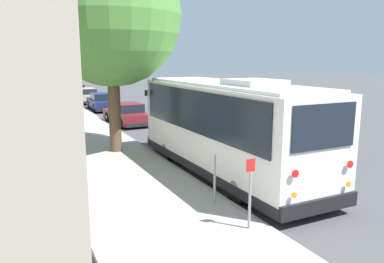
{
  "coord_description": "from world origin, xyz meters",
  "views": [
    {
      "loc": [
        -10.76,
        6.86,
        3.82
      ],
      "look_at": [
        1.06,
        1.17,
        1.3
      ],
      "focal_mm": 35.0,
      "sensor_mm": 36.0,
      "label": 1
    }
  ],
  "objects": [
    {
      "name": "parked_sedan_gray",
      "position": [
        29.3,
        0.8,
        0.62
      ],
      "size": [
        4.25,
        1.81,
        1.33
      ],
      "rotation": [
        0.0,
        0.0,
        -0.04
      ],
      "color": "slate",
      "rests_on": "ground"
    },
    {
      "name": "lane_stripe_ahead",
      "position": [
        5.39,
        -2.53,
        0.0
      ],
      "size": [
        2.4,
        0.14,
        0.01
      ],
      "primitive_type": "cube",
      "color": "silver",
      "rests_on": "ground"
    },
    {
      "name": "curb_strip",
      "position": [
        0.0,
        1.92,
        0.07
      ],
      "size": [
        80.0,
        0.14,
        0.15
      ],
      "primitive_type": "cube",
      "color": "gray",
      "rests_on": "ground"
    },
    {
      "name": "lane_stripe_mid",
      "position": [
        -0.61,
        -2.53,
        0.0
      ],
      "size": [
        2.4,
        0.14,
        0.01
      ],
      "primitive_type": "cube",
      "color": "silver",
      "rests_on": "ground"
    },
    {
      "name": "parked_sedan_maroon",
      "position": [
        10.98,
        0.74,
        0.59
      ],
      "size": [
        4.3,
        1.99,
        1.28
      ],
      "rotation": [
        0.0,
        0.0,
        0.07
      ],
      "color": "maroon",
      "rests_on": "ground"
    },
    {
      "name": "sign_post_near",
      "position": [
        -4.34,
        2.37,
        0.97
      ],
      "size": [
        0.06,
        0.22,
        1.59
      ],
      "color": "gray",
      "rests_on": "sidewalk_slab"
    },
    {
      "name": "parked_sedan_blue",
      "position": [
        35.54,
        0.72,
        0.6
      ],
      "size": [
        4.69,
        1.99,
        1.29
      ],
      "rotation": [
        0.0,
        0.0,
        0.07
      ],
      "color": "navy",
      "rests_on": "ground"
    },
    {
      "name": "sidewalk_slab",
      "position": [
        0.0,
        3.84,
        0.07
      ],
      "size": [
        80.0,
        3.7,
        0.15
      ],
      "primitive_type": "cube",
      "color": "#A3A099",
      "rests_on": "ground"
    },
    {
      "name": "sign_post_far",
      "position": [
        -2.76,
        2.37,
        0.8
      ],
      "size": [
        0.06,
        0.06,
        1.3
      ],
      "color": "gray",
      "rests_on": "sidewalk_slab"
    },
    {
      "name": "parked_sedan_tan",
      "position": [
        23.54,
        0.89,
        0.61
      ],
      "size": [
        4.35,
        1.86,
        1.32
      ],
      "rotation": [
        0.0,
        0.0,
        0.02
      ],
      "color": "tan",
      "rests_on": "ground"
    },
    {
      "name": "shuttle_bus",
      "position": [
        -0.26,
        0.57,
        1.73
      ],
      "size": [
        8.77,
        2.69,
        3.27
      ],
      "rotation": [
        0.0,
        0.0,
        0.01
      ],
      "color": "white",
      "rests_on": "ground"
    },
    {
      "name": "street_tree",
      "position": [
        4.17,
        3.2,
        5.86
      ],
      "size": [
        5.45,
        5.45,
        8.89
      ],
      "color": "brown",
      "rests_on": "sidewalk_slab"
    },
    {
      "name": "ground_plane",
      "position": [
        0.0,
        0.0,
        0.0
      ],
      "size": [
        160.0,
        160.0,
        0.0
      ],
      "primitive_type": "plane",
      "color": "#474749"
    },
    {
      "name": "parked_sedan_navy",
      "position": [
        18.09,
        0.65,
        0.61
      ],
      "size": [
        4.42,
        1.92,
        1.31
      ],
      "rotation": [
        0.0,
        0.0,
        -0.03
      ],
      "color": "#19234C",
      "rests_on": "ground"
    }
  ]
}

